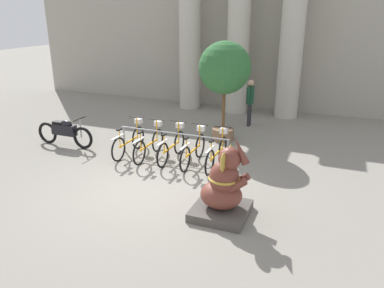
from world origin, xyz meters
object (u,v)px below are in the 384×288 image
bicycle_1 (149,144)px  elephant_statue (223,189)px  potted_tree (225,71)px  bicycle_0 (129,141)px  bicycle_3 (193,150)px  bicycle_4 (217,153)px  bicycle_2 (172,146)px  motorcycle (65,132)px  person_pedestrian (250,99)px

bicycle_1 → elephant_statue: (2.84, -2.28, 0.18)m
elephant_statue → potted_tree: size_ratio=0.56×
bicycle_0 → bicycle_3: 1.96m
bicycle_3 → bicycle_4: 0.65m
bicycle_2 → bicycle_4: 1.31m
bicycle_1 → bicycle_0: bearing=178.6°
bicycle_1 → bicycle_3: 1.31m
bicycle_1 → potted_tree: size_ratio=0.57×
bicycle_2 → motorcycle: size_ratio=0.88×
bicycle_2 → bicycle_3: 0.65m
bicycle_0 → bicycle_3: bearing=0.1°
motorcycle → potted_tree: (4.26, 2.34, 1.73)m
bicycle_2 → motorcycle: bearing=-177.0°
potted_tree → bicycle_2: bearing=-110.2°
bicycle_2 → person_pedestrian: (1.20, 3.99, 0.58)m
potted_tree → bicycle_4: bearing=-76.8°
bicycle_1 → elephant_statue: elephant_statue is taller
potted_tree → bicycle_0: bearing=-133.5°
bicycle_0 → motorcycle: (-2.16, -0.12, 0.05)m
bicycle_3 → bicycle_2: bearing=175.6°
bicycle_1 → motorcycle: bearing=-177.8°
bicycle_0 → bicycle_3: size_ratio=1.00×
bicycle_3 → person_pedestrian: (0.54, 4.04, 0.58)m
potted_tree → motorcycle: bearing=-151.2°
motorcycle → potted_tree: potted_tree is taller
elephant_statue → motorcycle: elephant_statue is taller
bicycle_0 → person_pedestrian: (2.50, 4.04, 0.58)m
motorcycle → elephant_statue: bearing=-21.0°
bicycle_0 → bicycle_1: bearing=-1.4°
bicycle_1 → bicycle_2: (0.65, 0.07, 0.00)m
elephant_statue → motorcycle: size_ratio=0.86×
person_pedestrian → elephant_statue: bearing=-81.1°
bicycle_4 → potted_tree: 2.87m
bicycle_0 → potted_tree: (2.10, 2.21, 1.78)m
person_pedestrian → bicycle_3: bearing=-97.7°
bicycle_3 → motorcycle: (-4.12, -0.13, 0.05)m
bicycle_0 → motorcycle: bearing=-176.7°
elephant_statue → motorcycle: bearing=159.0°
bicycle_3 → potted_tree: (0.14, 2.21, 1.78)m
potted_tree → bicycle_1: bearing=-123.0°
bicycle_0 → bicycle_1: same height
bicycle_1 → bicycle_3: (1.31, 0.02, 0.00)m
bicycle_1 → person_pedestrian: bearing=65.5°
bicycle_1 → bicycle_2: 0.66m
bicycle_1 → potted_tree: (1.44, 2.23, 1.78)m
bicycle_1 → bicycle_4: (1.96, 0.04, 0.00)m
elephant_statue → person_pedestrian: size_ratio=1.04×
bicycle_2 → bicycle_0: bearing=-177.6°
elephant_statue → bicycle_2: bearing=133.0°
bicycle_4 → motorcycle: 4.77m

